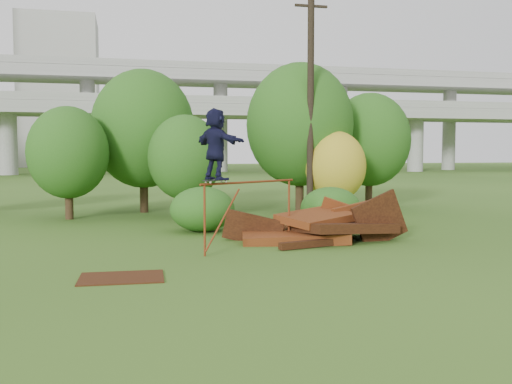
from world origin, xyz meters
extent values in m
plane|color=#2D5116|center=(0.00, 0.00, 0.00)|extent=(240.00, 240.00, 0.00)
cube|color=#4E250D|center=(0.59, 2.79, 0.18)|extent=(3.50, 2.53, 0.53)
cube|color=black|center=(2.09, 2.49, 0.42)|extent=(3.27, 2.49, 0.57)
cube|color=#4E250D|center=(1.39, 2.99, 0.70)|extent=(2.79, 2.48, 0.49)
cube|color=black|center=(3.19, 2.29, 0.65)|extent=(1.96, 0.25, 1.90)
cube|color=#4E250D|center=(2.39, 3.79, 0.55)|extent=(1.32, 1.01, 1.49)
cube|color=black|center=(-0.61, 3.19, 0.35)|extent=(1.88, 0.84, 1.27)
cube|color=black|center=(0.89, 1.59, 0.12)|extent=(2.40, 0.84, 0.20)
cube|color=#4E250D|center=(2.79, 3.49, 0.95)|extent=(1.60, 0.60, 0.39)
cylinder|color=maroon|center=(-2.44, 0.94, 0.95)|extent=(0.06, 0.06, 1.89)
cylinder|color=maroon|center=(0.43, 2.82, 0.95)|extent=(0.06, 0.06, 1.89)
cylinder|color=maroon|center=(-1.00, 1.88, 1.89)|extent=(3.15, 2.10, 0.06)
cube|color=black|center=(-2.09, 1.17, 1.99)|extent=(0.77, 0.60, 0.02)
cylinder|color=white|center=(-2.28, 0.94, 1.95)|extent=(0.06, 0.06, 0.06)
cylinder|color=white|center=(-2.37, 1.08, 1.95)|extent=(0.06, 0.06, 0.06)
cylinder|color=white|center=(-1.81, 1.25, 1.95)|extent=(0.06, 0.06, 0.06)
cylinder|color=white|center=(-1.90, 1.39, 1.95)|extent=(0.06, 0.06, 0.06)
imported|color=black|center=(-2.09, 1.17, 2.96)|extent=(1.38, 1.80, 1.90)
cube|color=#3A1B0C|center=(-4.57, -1.29, 0.01)|extent=(1.85, 1.36, 0.03)
cylinder|color=black|center=(-6.67, 10.45, 0.75)|extent=(0.33, 0.33, 1.50)
ellipsoid|color=#205115|center=(-6.67, 10.45, 2.73)|extent=(3.27, 3.27, 3.76)
cylinder|color=black|center=(-3.59, 12.50, 1.03)|extent=(0.38, 0.38, 2.05)
ellipsoid|color=#205115|center=(-3.59, 12.50, 3.80)|extent=(4.65, 4.65, 5.35)
cylinder|color=black|center=(-2.03, 9.49, 0.70)|extent=(0.32, 0.32, 1.39)
ellipsoid|color=#205115|center=(-2.03, 9.49, 2.53)|extent=(3.03, 3.03, 3.49)
cylinder|color=black|center=(3.45, 11.33, 1.08)|extent=(0.38, 0.38, 2.16)
ellipsoid|color=#205115|center=(3.45, 11.33, 4.00)|extent=(4.93, 4.93, 5.67)
cylinder|color=black|center=(4.48, 9.42, 0.57)|extent=(0.30, 0.30, 1.14)
ellipsoid|color=#A58C19|center=(4.48, 9.42, 2.14)|extent=(2.65, 2.65, 3.05)
cylinder|color=black|center=(7.52, 12.66, 0.92)|extent=(0.36, 0.36, 1.84)
ellipsoid|color=#205115|center=(7.52, 12.66, 3.36)|extent=(4.05, 4.05, 4.66)
ellipsoid|color=#205115|center=(-1.86, 5.59, 0.78)|extent=(2.25, 2.07, 1.56)
ellipsoid|color=#205115|center=(2.61, 5.03, 0.76)|extent=(2.15, 1.97, 1.52)
cylinder|color=black|center=(3.19, 9.04, 4.77)|extent=(0.28, 0.28, 9.55)
cube|color=black|center=(3.19, 9.04, 8.78)|extent=(1.40, 0.10, 0.10)
cube|color=gray|center=(0.00, 60.00, 8.00)|extent=(160.00, 9.00, 1.40)
cube|color=gray|center=(0.00, 66.00, 13.00)|extent=(160.00, 9.00, 1.40)
cylinder|color=gray|center=(-18.00, 60.00, 4.00)|extent=(2.20, 2.20, 8.00)
cylinder|color=gray|center=(0.00, 60.00, 4.00)|extent=(2.20, 2.20, 8.00)
cylinder|color=gray|center=(18.00, 60.00, 4.00)|extent=(2.20, 2.20, 8.00)
cube|color=#9E9E99|center=(-16.00, 102.00, 14.00)|extent=(14.00, 14.00, 28.00)
camera|label=1|loc=(-4.50, -13.86, 2.74)|focal=40.00mm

